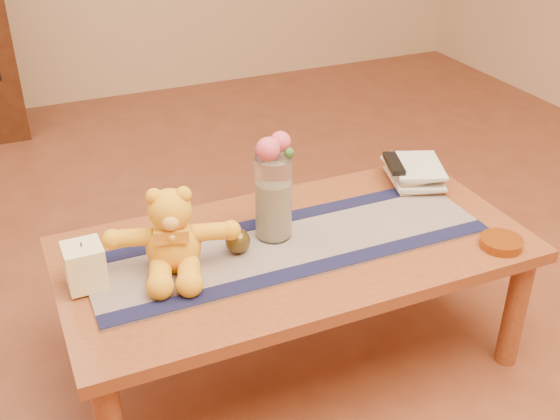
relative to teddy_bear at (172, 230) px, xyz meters
name	(u,v)px	position (x,y,z in m)	size (l,w,h in m)	color
floor	(294,358)	(0.37, -0.02, -0.58)	(5.50, 5.50, 0.00)	brown
coffee_table_top	(295,250)	(0.37, -0.02, -0.15)	(1.40, 0.70, 0.04)	brown
table_leg_fr	(515,310)	(1.01, -0.31, -0.37)	(0.07, 0.07, 0.41)	brown
table_leg_bl	(75,308)	(-0.27, 0.27, -0.37)	(0.07, 0.07, 0.41)	brown
table_leg_br	(413,225)	(1.01, 0.27, -0.37)	(0.07, 0.07, 0.41)	brown
persian_runner	(291,244)	(0.35, -0.02, -0.12)	(1.20, 0.35, 0.01)	#1B234B
runner_border_near	(312,268)	(0.35, -0.17, -0.12)	(1.20, 0.06, 0.00)	#121336
runner_border_far	(272,220)	(0.35, 0.12, -0.12)	(1.20, 0.06, 0.00)	#121336
teddy_bear	(172,230)	(0.00, 0.00, 0.00)	(0.35, 0.29, 0.24)	gold
pillar_candle	(85,266)	(-0.24, 0.01, -0.06)	(0.10, 0.10, 0.12)	#F8EDB6
candle_wick	(81,244)	(-0.24, 0.01, 0.01)	(0.00, 0.00, 0.01)	black
glass_vase	(273,198)	(0.32, 0.04, 0.01)	(0.11, 0.11, 0.26)	silver
potpourri_fill	(273,209)	(0.32, 0.04, -0.03)	(0.09, 0.09, 0.18)	beige
rose_left	(268,149)	(0.30, 0.03, 0.18)	(0.07, 0.07, 0.07)	#D84C61
rose_right	(280,141)	(0.35, 0.04, 0.19)	(0.06, 0.06, 0.06)	#D84C61
blue_flower_back	(272,144)	(0.33, 0.07, 0.17)	(0.04, 0.04, 0.04)	#4D4DA7
blue_flower_side	(261,151)	(0.29, 0.06, 0.16)	(0.04, 0.04, 0.04)	#4D4DA7
leaf_sprig	(289,153)	(0.36, 0.02, 0.16)	(0.03, 0.03, 0.03)	#33662D
bronze_ball	(238,241)	(0.19, 0.00, -0.08)	(0.07, 0.07, 0.07)	#4C3E19
book_bottom	(391,181)	(0.84, 0.20, -0.12)	(0.17, 0.22, 0.02)	beige
book_lower	(394,177)	(0.84, 0.19, -0.10)	(0.16, 0.22, 0.02)	beige
book_upper	(390,171)	(0.84, 0.20, -0.08)	(0.17, 0.22, 0.02)	beige
book_top	(394,167)	(0.84, 0.19, -0.06)	(0.16, 0.22, 0.02)	beige
tv_remote	(394,163)	(0.84, 0.19, -0.04)	(0.04, 0.16, 0.02)	black
amber_dish	(501,243)	(0.92, -0.28, -0.11)	(0.13, 0.13, 0.03)	#BF5914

